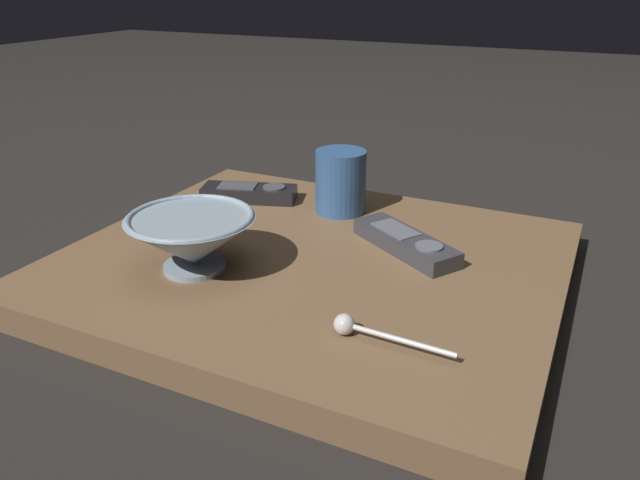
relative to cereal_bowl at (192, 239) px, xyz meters
name	(u,v)px	position (x,y,z in m)	size (l,w,h in m)	color
ground_plane	(312,280)	(-0.11, 0.12, -0.08)	(6.00, 6.00, 0.00)	black
table	(312,268)	(-0.11, 0.12, -0.06)	(0.58, 0.67, 0.04)	brown
cereal_bowl	(192,239)	(0.00, 0.00, 0.00)	(0.17, 0.17, 0.08)	#8C9EAD
coffee_mug	(341,182)	(-0.28, 0.09, 0.01)	(0.08, 0.08, 0.10)	#33598C
teaspoon	(357,328)	(0.06, 0.26, -0.03)	(0.02, 0.14, 0.02)	silver
tv_remote_near	(405,242)	(-0.18, 0.23, -0.03)	(0.14, 0.18, 0.03)	#38383D
tv_remote_far	(249,193)	(-0.26, -0.08, -0.03)	(0.10, 0.17, 0.03)	black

